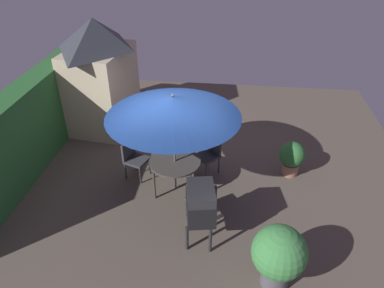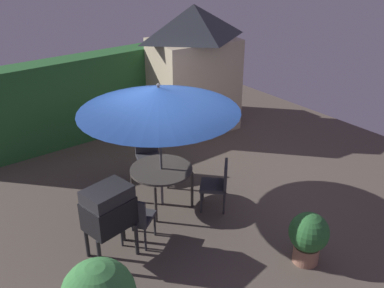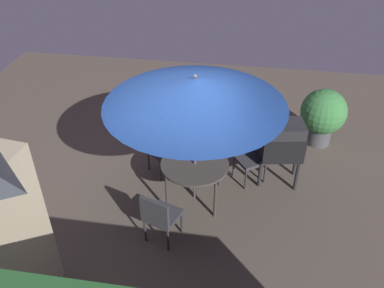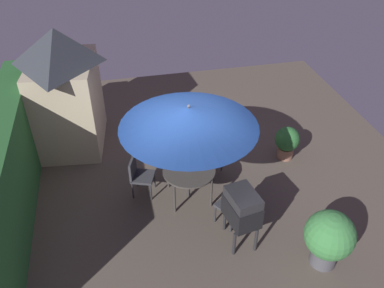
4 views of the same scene
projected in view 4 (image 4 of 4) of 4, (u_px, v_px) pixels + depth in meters
ground_plane at (184, 183)px, 9.13m from camera, size 11.00×11.00×0.00m
hedge_backdrop at (9, 171)px, 7.93m from camera, size 6.22×0.61×1.97m
garden_shed at (65, 89)px, 9.50m from camera, size 2.20×1.74×3.02m
patio_table at (189, 172)px, 8.39m from camera, size 1.11×1.11×0.74m
patio_umbrella at (189, 117)px, 7.58m from camera, size 2.70×2.70×2.31m
bbq_grill at (242, 208)px, 7.32m from camera, size 0.78×0.62×1.20m
chair_near_shed at (212, 153)px, 9.18m from camera, size 0.65×0.65×0.90m
chair_far_side at (139, 174)px, 8.59m from camera, size 0.59×0.59×0.90m
chair_toward_hedge at (234, 204)px, 7.85m from camera, size 0.65×0.64×0.90m
potted_plant_by_shed at (329, 237)px, 6.99m from camera, size 0.89×0.89×1.17m
potted_plant_by_grill at (287, 141)px, 9.64m from camera, size 0.59×0.59×0.83m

